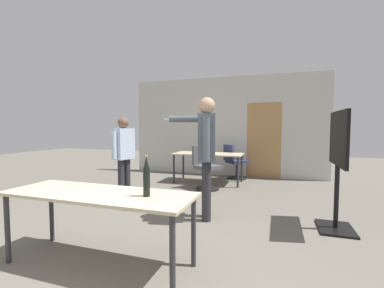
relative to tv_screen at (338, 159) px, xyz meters
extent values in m
cube|color=beige|center=(-2.22, 3.49, 0.44)|extent=(5.54, 0.10, 2.81)
cube|color=#AD7F4C|center=(-1.12, 3.43, 0.06)|extent=(0.90, 0.02, 2.05)
cube|color=#C6B793|center=(-2.45, -1.74, -0.24)|extent=(1.93, 0.66, 0.03)
cylinder|color=#2D2D33|center=(-3.35, -2.01, -0.61)|extent=(0.05, 0.05, 0.71)
cylinder|color=#2D2D33|center=(-1.54, -2.01, -0.61)|extent=(0.05, 0.05, 0.71)
cylinder|color=#2D2D33|center=(-3.35, -1.48, -0.61)|extent=(0.05, 0.05, 0.71)
cylinder|color=#2D2D33|center=(-1.54, -1.48, -0.61)|extent=(0.05, 0.05, 0.71)
cube|color=#C6B793|center=(-2.40, 2.35, -0.24)|extent=(1.70, 0.79, 0.03)
cylinder|color=#2D2D33|center=(-3.20, 2.02, -0.61)|extent=(0.05, 0.05, 0.71)
cylinder|color=#2D2D33|center=(-1.61, 2.02, -0.61)|extent=(0.05, 0.05, 0.71)
cylinder|color=#2D2D33|center=(-3.20, 2.68, -0.61)|extent=(0.05, 0.05, 0.71)
cylinder|color=#2D2D33|center=(-1.61, 2.68, -0.61)|extent=(0.05, 0.05, 0.71)
cube|color=black|center=(0.00, 0.00, -0.95)|extent=(0.44, 0.56, 0.03)
cylinder|color=black|center=(0.00, 0.00, -0.51)|extent=(0.06, 0.06, 0.84)
cube|color=black|center=(0.00, 0.00, 0.27)|extent=(0.04, 0.96, 0.73)
cube|color=black|center=(0.02, 0.00, 0.27)|extent=(0.01, 0.89, 0.64)
cylinder|color=#28282D|center=(-1.74, -0.24, -0.52)|extent=(0.14, 0.14, 0.88)
cylinder|color=#28282D|center=(-1.79, -0.06, -0.52)|extent=(0.14, 0.14, 0.88)
cube|color=#4C5660|center=(-1.77, -0.15, 0.27)|extent=(0.34, 0.48, 0.69)
sphere|color=tan|center=(-1.77, -0.15, 0.74)|extent=(0.24, 0.24, 0.24)
cylinder|color=#4C5660|center=(-1.70, -0.41, 0.25)|extent=(0.11, 0.11, 0.60)
cylinder|color=#4C5660|center=(-2.12, 0.04, 0.55)|extent=(0.61, 0.25, 0.11)
cube|color=white|center=(-2.44, -0.04, 0.55)|extent=(0.13, 0.06, 0.03)
cylinder|color=#28282D|center=(-3.63, 0.40, -0.58)|extent=(0.12, 0.12, 0.76)
cylinder|color=#28282D|center=(-3.60, 0.56, -0.58)|extent=(0.12, 0.12, 0.76)
cube|color=silver|center=(-3.61, 0.48, 0.10)|extent=(0.30, 0.43, 0.60)
sphere|color=brown|center=(-3.61, 0.48, 0.51)|extent=(0.21, 0.21, 0.21)
cylinder|color=silver|center=(-3.66, 0.24, 0.08)|extent=(0.10, 0.10, 0.52)
cylinder|color=silver|center=(-3.82, 0.77, 0.34)|extent=(0.53, 0.20, 0.10)
cube|color=white|center=(-4.10, 0.83, 0.34)|extent=(0.12, 0.06, 0.03)
cylinder|color=black|center=(-1.79, 3.06, -0.95)|extent=(0.52, 0.52, 0.03)
cylinder|color=black|center=(-1.79, 3.06, -0.73)|extent=(0.06, 0.06, 0.40)
cube|color=navy|center=(-1.79, 3.06, -0.50)|extent=(0.65, 0.65, 0.08)
cube|color=navy|center=(-1.98, 2.88, -0.25)|extent=(0.34, 0.36, 0.42)
cylinder|color=black|center=(-2.23, 1.64, -0.95)|extent=(0.52, 0.52, 0.03)
cylinder|color=black|center=(-2.23, 1.64, -0.72)|extent=(0.06, 0.06, 0.43)
cube|color=#4C4C51|center=(-2.23, 1.64, -0.46)|extent=(0.64, 0.64, 0.08)
cube|color=#4C4C51|center=(-2.44, 1.79, -0.21)|extent=(0.29, 0.40, 0.42)
cylinder|color=black|center=(-1.92, -1.72, -0.10)|extent=(0.07, 0.07, 0.26)
cone|color=black|center=(-1.92, -1.72, 0.09)|extent=(0.06, 0.06, 0.12)
cylinder|color=gold|center=(-1.92, -1.72, 0.15)|extent=(0.03, 0.03, 0.01)
camera|label=1|loc=(-0.77, -3.83, 0.41)|focal=24.00mm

